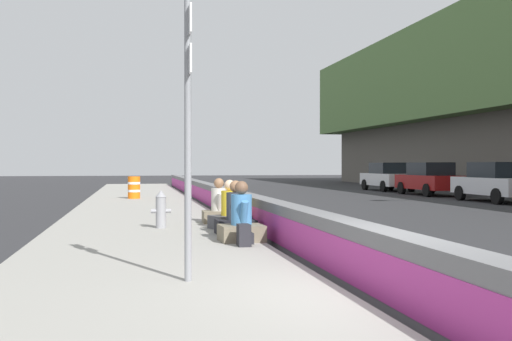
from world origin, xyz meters
The scene contains 14 objects.
ground_plane centered at (0.00, 0.00, 0.00)m, with size 160.00×160.00×0.00m, color #2B2B2D.
sidewalk_strip centered at (0.00, 2.65, 0.07)m, with size 80.00×4.40×0.14m, color gray.
jersey_barrier centered at (0.00, 0.00, 0.42)m, with size 76.00×0.45×0.85m.
route_sign_post centered at (1.15, 2.22, 2.21)m, with size 0.44×0.09×3.60m.
fire_hydrant centered at (7.73, 2.28, 0.59)m, with size 0.26×0.46×0.88m.
seated_person_foreground centered at (4.98, 0.87, 0.50)m, with size 0.75×0.87×1.16m.
seated_person_middle centered at (6.18, 0.78, 0.50)m, with size 0.73×0.84×1.14m.
seated_person_rear centered at (7.28, 0.74, 0.49)m, with size 0.91×0.99×1.12m.
seated_person_far centered at (8.73, 0.79, 0.49)m, with size 0.72×0.82×1.13m.
backpack centered at (4.25, 0.94, 0.33)m, with size 0.32×0.28×0.40m.
construction_barrel centered at (20.18, 2.89, 0.62)m, with size 0.54×0.54×0.95m.
parked_car_fourth centered at (16.89, -12.25, 0.86)m, with size 4.51×1.97×1.71m.
parked_car_midline centered at (22.74, -12.16, 0.86)m, with size 4.52×1.99×1.71m.
parked_car_far centered at (28.17, -12.20, 0.86)m, with size 4.51×1.97×1.71m.
Camera 1 is at (-6.64, 2.90, 1.63)m, focal length 43.04 mm.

